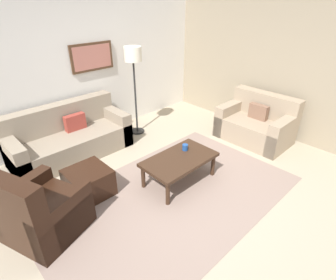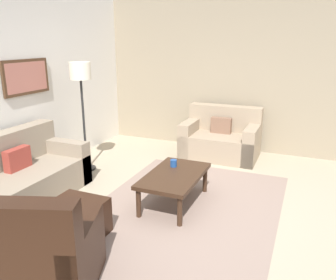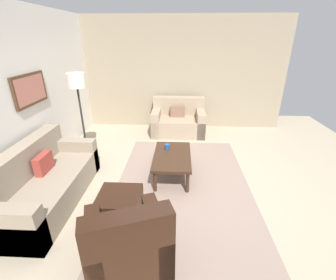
{
  "view_description": "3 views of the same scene",
  "coord_description": "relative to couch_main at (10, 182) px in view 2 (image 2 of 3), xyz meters",
  "views": [
    {
      "loc": [
        -2.07,
        -2.1,
        2.54
      ],
      "look_at": [
        0.13,
        0.19,
        0.8
      ],
      "focal_mm": 28.76,
      "sensor_mm": 36.0,
      "label": 1
    },
    {
      "loc": [
        -3.34,
        -1.27,
        2.04
      ],
      "look_at": [
        0.22,
        0.22,
        0.89
      ],
      "focal_mm": 36.36,
      "sensor_mm": 36.0,
      "label": 2
    },
    {
      "loc": [
        -3.27,
        0.08,
        2.31
      ],
      "look_at": [
        0.2,
        0.26,
        0.77
      ],
      "focal_mm": 25.11,
      "sensor_mm": 36.0,
      "label": 3
    }
  ],
  "objects": [
    {
      "name": "ground_plane",
      "position": [
        0.45,
        -2.11,
        -0.3
      ],
      "size": [
        8.0,
        8.0,
        0.0
      ],
      "primitive_type": "plane",
      "color": "tan"
    },
    {
      "name": "stone_feature_panel",
      "position": [
        3.45,
        -2.11,
        1.1
      ],
      "size": [
        0.12,
        5.2,
        2.8
      ],
      "primitive_type": "cube",
      "color": "gray",
      "rests_on": "ground_plane"
    },
    {
      "name": "area_rug",
      "position": [
        0.45,
        -2.11,
        -0.3
      ],
      "size": [
        3.59,
        2.21,
        0.01
      ],
      "primitive_type": "cube",
      "color": "gray",
      "rests_on": "ground_plane"
    },
    {
      "name": "couch_main",
      "position": [
        0.0,
        0.0,
        0.0
      ],
      "size": [
        2.01,
        0.87,
        0.88
      ],
      "color": "gray",
      "rests_on": "ground_plane"
    },
    {
      "name": "couch_loveseat",
      "position": [
        2.91,
        -2.0,
        0.0
      ],
      "size": [
        0.86,
        1.31,
        0.88
      ],
      "color": "gray",
      "rests_on": "ground_plane"
    },
    {
      "name": "armchair_leather",
      "position": [
        -1.1,
        -1.53,
        0.01
      ],
      "size": [
        1.02,
        1.02,
        0.95
      ],
      "color": "black",
      "rests_on": "ground_plane"
    },
    {
      "name": "ottoman",
      "position": [
        -0.33,
        -1.25,
        -0.1
      ],
      "size": [
        0.56,
        0.56,
        0.4
      ],
      "primitive_type": "cube",
      "color": "black",
      "rests_on": "ground_plane"
    },
    {
      "name": "coffee_table",
      "position": [
        0.82,
        -1.92,
        0.06
      ],
      "size": [
        1.1,
        0.64,
        0.41
      ],
      "color": "#382316",
      "rests_on": "ground_plane"
    },
    {
      "name": "cup",
      "position": [
        1.05,
        -1.82,
        0.16
      ],
      "size": [
        0.09,
        0.09,
        0.09
      ],
      "primitive_type": "cylinder",
      "color": "#1E478C",
      "rests_on": "coffee_table"
    },
    {
      "name": "lamp_standing",
      "position": [
        1.39,
        -0.16,
        1.11
      ],
      "size": [
        0.32,
        0.32,
        1.71
      ],
      "color": "black",
      "rests_on": "ground_plane"
    },
    {
      "name": "framed_artwork",
      "position": [
        0.88,
        0.4,
        1.22
      ],
      "size": [
        0.84,
        0.04,
        0.5
      ],
      "color": "#472D1C"
    }
  ]
}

